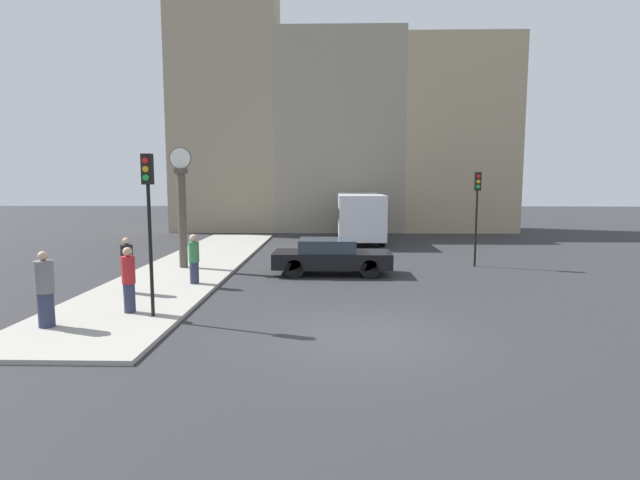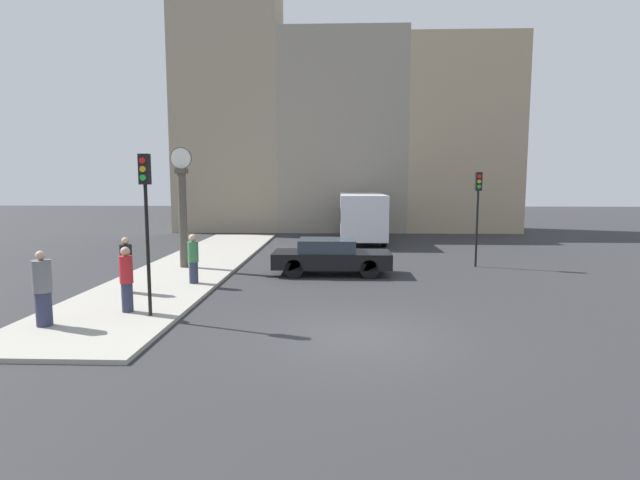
% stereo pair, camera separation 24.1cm
% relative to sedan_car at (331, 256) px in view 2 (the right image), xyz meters
% --- Properties ---
extents(ground_plane, '(120.00, 120.00, 0.00)m').
position_rel_sedan_car_xyz_m(ground_plane, '(0.77, -7.66, -0.71)').
color(ground_plane, '#2D2D30').
extents(sidewalk_corner, '(3.85, 22.73, 0.11)m').
position_rel_sedan_car_xyz_m(sidewalk_corner, '(-5.73, 1.71, -0.65)').
color(sidewalk_corner, '#A39E93').
rests_on(sidewalk_corner, ground_plane).
extents(building_row, '(24.06, 5.00, 17.40)m').
position_rel_sedan_car_xyz_m(building_row, '(0.07, 17.61, 6.77)').
color(building_row, gray).
rests_on(building_row, ground_plane).
extents(sedan_car, '(4.46, 1.81, 1.36)m').
position_rel_sedan_car_xyz_m(sedan_car, '(0.00, 0.00, 0.00)').
color(sedan_car, black).
rests_on(sedan_car, ground_plane).
extents(bus_distant, '(2.53, 7.21, 2.80)m').
position_rel_sedan_car_xyz_m(bus_distant, '(1.65, 10.51, 0.89)').
color(bus_distant, silver).
rests_on(bus_distant, ground_plane).
extents(traffic_light_near, '(0.26, 0.24, 4.12)m').
position_rel_sedan_car_xyz_m(traffic_light_near, '(-4.55, -6.45, 2.34)').
color(traffic_light_near, black).
rests_on(traffic_light_near, sidewalk_corner).
extents(traffic_light_far, '(0.26, 0.24, 3.92)m').
position_rel_sedan_car_xyz_m(traffic_light_far, '(6.03, 1.97, 2.09)').
color(traffic_light_far, black).
rests_on(traffic_light_far, ground_plane).
extents(street_clock, '(0.86, 0.43, 4.77)m').
position_rel_sedan_car_xyz_m(street_clock, '(-5.92, 0.82, 1.73)').
color(street_clock, '#4C473D').
rests_on(street_clock, sidewalk_corner).
extents(pedestrian_grey_jacket, '(0.43, 0.43, 1.82)m').
position_rel_sedan_car_xyz_m(pedestrian_grey_jacket, '(-6.74, -7.45, 0.30)').
color(pedestrian_grey_jacket, '#2D334C').
rests_on(pedestrian_grey_jacket, sidewalk_corner).
extents(pedestrian_black_jacket, '(0.37, 0.37, 1.73)m').
position_rel_sedan_car_xyz_m(pedestrian_black_jacket, '(-6.27, -3.82, 0.27)').
color(pedestrian_black_jacket, '#2D334C').
rests_on(pedestrian_black_jacket, sidewalk_corner).
extents(pedestrian_red_top, '(0.34, 0.34, 1.74)m').
position_rel_sedan_car_xyz_m(pedestrian_red_top, '(-5.29, -6.10, 0.28)').
color(pedestrian_red_top, '#2D334C').
rests_on(pedestrian_red_top, sidewalk_corner).
extents(pedestrian_green_hoodie, '(0.35, 0.35, 1.67)m').
position_rel_sedan_car_xyz_m(pedestrian_green_hoodie, '(-4.61, -2.34, 0.25)').
color(pedestrian_green_hoodie, '#2D334C').
rests_on(pedestrian_green_hoodie, sidewalk_corner).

